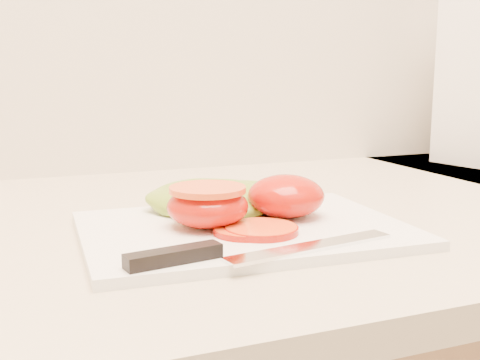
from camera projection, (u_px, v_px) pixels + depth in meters
name	position (u px, v px, depth m)	size (l,w,h in m)	color
cutting_board	(244.00, 230.00, 0.61)	(0.32, 0.23, 0.01)	white
tomato_half_dome	(286.00, 196.00, 0.64)	(0.08, 0.08, 0.05)	red
tomato_half_cut	(208.00, 205.00, 0.60)	(0.08, 0.08, 0.04)	red
tomato_slice_0	(261.00, 229.00, 0.58)	(0.07, 0.07, 0.01)	#FF521E
tomato_slice_1	(246.00, 231.00, 0.58)	(0.06, 0.06, 0.01)	#FF521E
lettuce_leaf_0	(212.00, 199.00, 0.67)	(0.15, 0.10, 0.03)	#7FA42B
lettuce_leaf_1	(245.00, 197.00, 0.68)	(0.11, 0.08, 0.02)	#7FA42B
knife	(230.00, 252.00, 0.51)	(0.25, 0.05, 0.01)	silver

